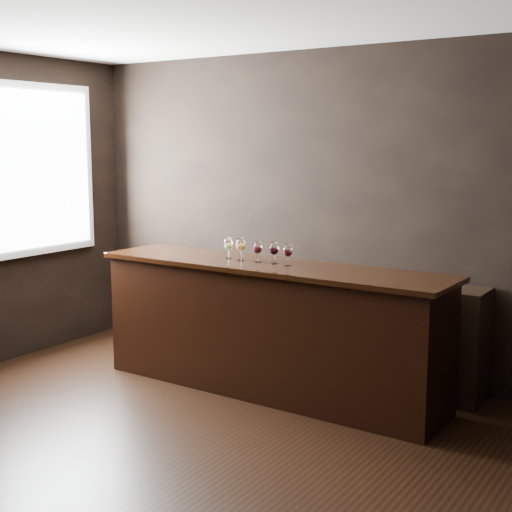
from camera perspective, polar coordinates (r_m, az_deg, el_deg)
The scene contains 10 objects.
ground at distance 4.85m, azimuth -7.97°, elevation -15.37°, with size 5.00×5.00×0.00m, color black.
room_shell at distance 4.67m, azimuth -9.70°, elevation 6.59°, with size 5.02×4.52×2.81m.
bar_counter at distance 5.76m, azimuth 1.04°, elevation -5.97°, with size 2.90×0.63×1.01m, color black.
bar_top at distance 5.65m, azimuth 1.06°, elevation -0.80°, with size 2.99×0.70×0.04m, color black.
back_bar_shelf at distance 6.16m, azimuth 6.62°, elevation -5.62°, with size 2.48×0.40×0.89m, color black.
glass_white at distance 5.89m, azimuth -2.23°, elevation 0.95°, with size 0.07×0.07×0.18m.
glass_amber at distance 5.78m, azimuth -1.24°, elevation 0.89°, with size 0.08×0.08×0.19m.
glass_red_a at distance 5.69m, azimuth 0.13°, elevation 0.64°, with size 0.07×0.07×0.17m.
glass_red_b at distance 5.63m, azimuth 1.46°, elevation 0.56°, with size 0.07×0.07×0.17m.
glass_red_c at distance 5.54m, azimuth 2.57°, elevation 0.41°, with size 0.07×0.07×0.17m.
Camera 1 is at (2.95, -3.30, 2.00)m, focal length 50.00 mm.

